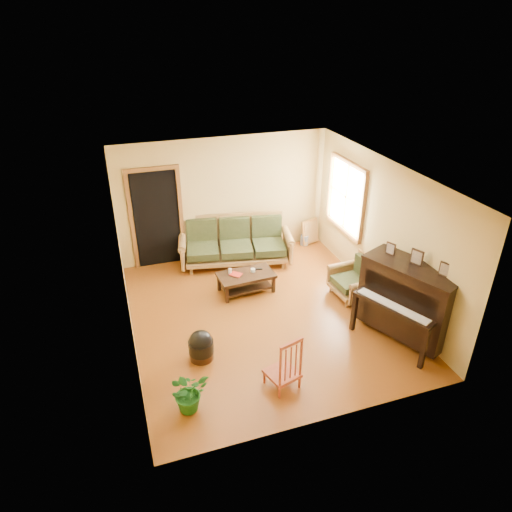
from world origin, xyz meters
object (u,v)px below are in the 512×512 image
object	(u,v)px
piano	(407,301)
coffee_table	(246,283)
sofa	(236,242)
armchair	(352,278)
ceramic_crock	(304,240)
red_chair	(283,361)
potted_plant	(189,392)
footstool	(201,348)

from	to	relation	value
piano	coffee_table	bearing A→B (deg)	110.85
sofa	armchair	xyz separation A→B (m)	(1.70, -1.92, -0.10)
piano	ceramic_crock	xyz separation A→B (m)	(-0.19, 3.58, -0.54)
sofa	coffee_table	bearing A→B (deg)	-85.26
coffee_table	red_chair	bearing A→B (deg)	-95.88
armchair	ceramic_crock	distance (m)	2.29
coffee_table	piano	xyz separation A→B (m)	(2.06, -2.10, 0.47)
coffee_table	armchair	bearing A→B (deg)	-23.36
piano	ceramic_crock	bearing A→B (deg)	69.44
coffee_table	armchair	size ratio (longest dim) A/B	1.33
armchair	potted_plant	size ratio (longest dim) A/B	1.36
red_chair	ceramic_crock	size ratio (longest dim) A/B	3.80
coffee_table	red_chair	world-z (taller)	red_chair
coffee_table	armchair	xyz separation A→B (m)	(1.83, -0.79, 0.21)
armchair	potted_plant	distance (m)	3.87
red_chair	sofa	bearing A→B (deg)	67.55
red_chair	coffee_table	bearing A→B (deg)	67.74
sofa	footstool	size ratio (longest dim) A/B	5.91
coffee_table	potted_plant	size ratio (longest dim) A/B	1.80
armchair	red_chair	size ratio (longest dim) A/B	0.88
red_chair	potted_plant	bearing A→B (deg)	163.94
piano	armchair	bearing A→B (deg)	76.42
ceramic_crock	footstool	bearing A→B (deg)	-135.06
sofa	ceramic_crock	distance (m)	1.82
footstool	ceramic_crock	distance (m)	4.39
armchair	potted_plant	bearing A→B (deg)	-157.24
coffee_table	ceramic_crock	bearing A→B (deg)	38.30
armchair	ceramic_crock	world-z (taller)	armchair
sofa	potted_plant	size ratio (longest dim) A/B	3.95
red_chair	potted_plant	size ratio (longest dim) A/B	1.54
footstool	sofa	bearing A→B (deg)	63.62
coffee_table	piano	bearing A→B (deg)	-45.59
piano	footstool	distance (m)	3.37
ceramic_crock	red_chair	bearing A→B (deg)	-117.85
sofa	red_chair	xyz separation A→B (m)	(-0.39, -3.69, -0.05)
sofa	potted_plant	bearing A→B (deg)	-103.88
sofa	footstool	xyz separation A→B (m)	(-1.36, -2.75, -0.31)
sofa	coffee_table	xyz separation A→B (m)	(-0.13, -1.13, -0.30)
coffee_table	piano	distance (m)	2.98
piano	footstool	size ratio (longest dim) A/B	3.82
footstool	red_chair	bearing A→B (deg)	-44.15
piano	ceramic_crock	world-z (taller)	piano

